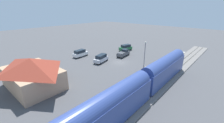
{
  "coord_description": "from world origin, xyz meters",
  "views": [
    {
      "loc": [
        -24.57,
        31.47,
        14.79
      ],
      "look_at": [
        0.3,
        2.81,
        1.0
      ],
      "focal_mm": 23.61,
      "sensor_mm": 36.0,
      "label": 1
    }
  ],
  "objects_px": {
    "suv_white": "(80,53)",
    "pickup_charcoal": "(123,53)",
    "pedestrian_on_platform": "(139,74)",
    "suv_green": "(126,47)",
    "pedestrian_waiting_far": "(146,69)",
    "light_pole_near_platform": "(145,51)",
    "suv_silver": "(101,58)",
    "station_building": "(32,73)"
  },
  "relations": [
    {
      "from": "suv_white",
      "to": "pickup_charcoal",
      "type": "bearing_deg",
      "value": -136.77
    },
    {
      "from": "pedestrian_on_platform",
      "to": "suv_green",
      "type": "relative_size",
      "value": 0.33
    },
    {
      "from": "pedestrian_waiting_far",
      "to": "pickup_charcoal",
      "type": "distance_m",
      "value": 14.34
    },
    {
      "from": "pedestrian_waiting_far",
      "to": "light_pole_near_platform",
      "type": "distance_m",
      "value": 5.03
    },
    {
      "from": "suv_green",
      "to": "pedestrian_on_platform",
      "type": "bearing_deg",
      "value": 133.23
    },
    {
      "from": "pedestrian_waiting_far",
      "to": "suv_silver",
      "type": "height_order",
      "value": "suv_silver"
    },
    {
      "from": "pedestrian_on_platform",
      "to": "suv_white",
      "type": "height_order",
      "value": "suv_white"
    },
    {
      "from": "suv_green",
      "to": "pickup_charcoal",
      "type": "bearing_deg",
      "value": 120.06
    },
    {
      "from": "light_pole_near_platform",
      "to": "pedestrian_waiting_far",
      "type": "bearing_deg",
      "value": 125.9
    },
    {
      "from": "suv_silver",
      "to": "pickup_charcoal",
      "type": "height_order",
      "value": "suv_silver"
    },
    {
      "from": "station_building",
      "to": "suv_white",
      "type": "height_order",
      "value": "station_building"
    },
    {
      "from": "suv_green",
      "to": "light_pole_near_platform",
      "type": "distance_m",
      "value": 17.13
    },
    {
      "from": "suv_white",
      "to": "suv_green",
      "type": "height_order",
      "value": "same"
    },
    {
      "from": "pedestrian_on_platform",
      "to": "light_pole_near_platform",
      "type": "distance_m",
      "value": 8.11
    },
    {
      "from": "pedestrian_on_platform",
      "to": "pickup_charcoal",
      "type": "height_order",
      "value": "pickup_charcoal"
    },
    {
      "from": "station_building",
      "to": "pedestrian_waiting_far",
      "type": "height_order",
      "value": "station_building"
    },
    {
      "from": "pedestrian_waiting_far",
      "to": "pickup_charcoal",
      "type": "bearing_deg",
      "value": -31.52
    },
    {
      "from": "suv_white",
      "to": "light_pole_near_platform",
      "type": "bearing_deg",
      "value": -165.31
    },
    {
      "from": "suv_white",
      "to": "pedestrian_waiting_far",
      "type": "bearing_deg",
      "value": -174.68
    },
    {
      "from": "suv_white",
      "to": "light_pole_near_platform",
      "type": "distance_m",
      "value": 21.05
    },
    {
      "from": "light_pole_near_platform",
      "to": "station_building",
      "type": "bearing_deg",
      "value": 64.4
    },
    {
      "from": "station_building",
      "to": "light_pole_near_platform",
      "type": "height_order",
      "value": "light_pole_near_platform"
    },
    {
      "from": "station_building",
      "to": "pedestrian_on_platform",
      "type": "distance_m",
      "value": 21.67
    },
    {
      "from": "pickup_charcoal",
      "to": "light_pole_near_platform",
      "type": "xyz_separation_m",
      "value": [
        -9.92,
        4.31,
        3.4
      ]
    },
    {
      "from": "suv_silver",
      "to": "suv_green",
      "type": "bearing_deg",
      "value": -82.52
    },
    {
      "from": "station_building",
      "to": "light_pole_near_platform",
      "type": "distance_m",
      "value": 25.95
    },
    {
      "from": "pickup_charcoal",
      "to": "suv_white",
      "type": "bearing_deg",
      "value": 43.23
    },
    {
      "from": "pedestrian_waiting_far",
      "to": "suv_white",
      "type": "bearing_deg",
      "value": 5.32
    },
    {
      "from": "suv_green",
      "to": "pickup_charcoal",
      "type": "xyz_separation_m",
      "value": [
        -3.42,
        5.92,
        -0.12
      ]
    },
    {
      "from": "station_building",
      "to": "suv_green",
      "type": "distance_m",
      "value": 33.73
    },
    {
      "from": "station_building",
      "to": "light_pole_near_platform",
      "type": "relative_size",
      "value": 1.82
    },
    {
      "from": "station_building",
      "to": "pedestrian_on_platform",
      "type": "bearing_deg",
      "value": -130.4
    },
    {
      "from": "pedestrian_waiting_far",
      "to": "suv_white",
      "type": "distance_m",
      "value": 22.51
    },
    {
      "from": "pedestrian_waiting_far",
      "to": "suv_green",
      "type": "distance_m",
      "value": 20.61
    },
    {
      "from": "suv_green",
      "to": "suv_silver",
      "type": "bearing_deg",
      "value": 97.48
    },
    {
      "from": "pedestrian_on_platform",
      "to": "pedestrian_waiting_far",
      "type": "bearing_deg",
      "value": -82.58
    },
    {
      "from": "suv_silver",
      "to": "suv_green",
      "type": "relative_size",
      "value": 0.99
    },
    {
      "from": "pedestrian_on_platform",
      "to": "pickup_charcoal",
      "type": "distance_m",
      "value": 16.97
    },
    {
      "from": "station_building",
      "to": "suv_white",
      "type": "xyz_separation_m",
      "value": [
        8.91,
        -18.1,
        -1.98
      ]
    },
    {
      "from": "suv_green",
      "to": "light_pole_near_platform",
      "type": "height_order",
      "value": "light_pole_near_platform"
    },
    {
      "from": "pedestrian_waiting_far",
      "to": "light_pole_near_platform",
      "type": "bearing_deg",
      "value": -54.1
    },
    {
      "from": "suv_white",
      "to": "station_building",
      "type": "bearing_deg",
      "value": 116.21
    }
  ]
}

